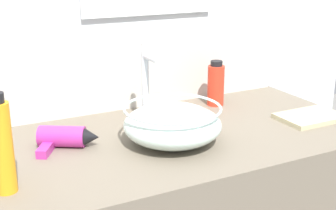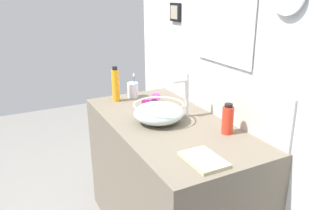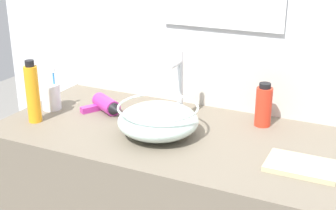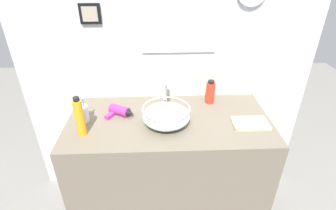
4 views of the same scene
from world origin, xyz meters
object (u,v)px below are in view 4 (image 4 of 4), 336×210
object	(u,v)px
glass_bowl_sink	(166,115)
faucet	(165,88)
hair_drier	(121,111)
hand_towel	(250,123)
toothbrush_cup	(82,114)
spray_bottle	(80,117)
soap_dispenser	(210,92)

from	to	relation	value
glass_bowl_sink	faucet	size ratio (longest dim) A/B	1.08
glass_bowl_sink	hair_drier	world-z (taller)	glass_bowl_sink
faucet	hand_towel	world-z (taller)	faucet
hair_drier	toothbrush_cup	distance (m)	0.23
glass_bowl_sink	spray_bottle	bearing A→B (deg)	-169.95
toothbrush_cup	soap_dispenser	size ratio (longest dim) A/B	1.05
glass_bowl_sink	soap_dispenser	world-z (taller)	soap_dispenser
glass_bowl_sink	soap_dispenser	distance (m)	0.40
hair_drier	faucet	bearing A→B (deg)	12.82
spray_bottle	soap_dispenser	bearing A→B (deg)	22.97
faucet	toothbrush_cup	size ratio (longest dim) A/B	1.54
hair_drier	toothbrush_cup	xyz separation A→B (m)	(-0.22, -0.06, 0.03)
faucet	soap_dispenser	world-z (taller)	faucet
faucet	spray_bottle	distance (m)	0.55
glass_bowl_sink	soap_dispenser	xyz separation A→B (m)	(0.31, 0.25, 0.02)
hair_drier	spray_bottle	distance (m)	0.29
glass_bowl_sink	faucet	distance (m)	0.20
spray_bottle	hand_towel	distance (m)	1.00
glass_bowl_sink	toothbrush_cup	bearing A→B (deg)	174.56
hair_drier	soap_dispenser	world-z (taller)	soap_dispenser
toothbrush_cup	soap_dispenser	distance (m)	0.85
hair_drier	hand_towel	world-z (taller)	hair_drier
spray_bottle	toothbrush_cup	bearing A→B (deg)	101.40
hand_towel	hair_drier	bearing A→B (deg)	169.87
glass_bowl_sink	soap_dispenser	bearing A→B (deg)	38.92
faucet	hand_towel	distance (m)	0.57
glass_bowl_sink	toothbrush_cup	size ratio (longest dim) A/B	1.66
soap_dispenser	spray_bottle	distance (m)	0.87
hair_drier	hand_towel	xyz separation A→B (m)	(0.80, -0.14, -0.02)
toothbrush_cup	soap_dispenser	bearing A→B (deg)	13.84
glass_bowl_sink	spray_bottle	xyz separation A→B (m)	(-0.49, -0.09, 0.06)
soap_dispenser	hand_towel	bearing A→B (deg)	-54.86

